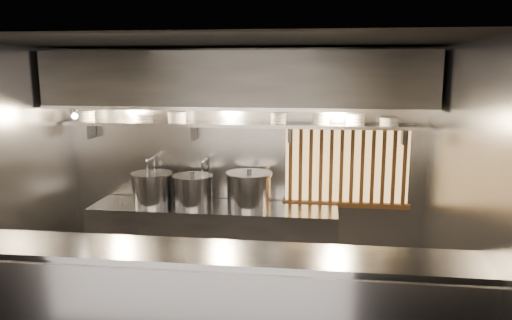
% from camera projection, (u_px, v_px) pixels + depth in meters
% --- Properties ---
extents(ceiling, '(4.50, 4.50, 0.00)m').
position_uv_depth(ceiling, '(217.00, 42.00, 4.61)').
color(ceiling, black).
rests_on(ceiling, wall_back).
extents(wall_back, '(4.50, 0.00, 4.50)m').
position_uv_depth(wall_back, '(243.00, 161.00, 6.32)').
color(wall_back, gray).
rests_on(wall_back, floor).
extents(wall_left, '(0.00, 3.00, 3.00)m').
position_uv_depth(wall_left, '(5.00, 182.00, 5.15)').
color(wall_left, gray).
rests_on(wall_left, floor).
extents(wall_right, '(0.00, 3.00, 3.00)m').
position_uv_depth(wall_right, '(459.00, 197.00, 4.57)').
color(wall_right, gray).
rests_on(wall_right, floor).
extents(serving_counter, '(4.50, 0.56, 1.13)m').
position_uv_depth(serving_counter, '(196.00, 316.00, 4.08)').
color(serving_counter, gray).
rests_on(serving_counter, floor).
extents(cooking_bench, '(3.00, 0.70, 0.90)m').
position_uv_depth(cooking_bench, '(214.00, 241.00, 6.18)').
color(cooking_bench, gray).
rests_on(cooking_bench, floor).
extents(bowl_shelf, '(4.40, 0.34, 0.04)m').
position_uv_depth(bowl_shelf, '(240.00, 125.00, 6.06)').
color(bowl_shelf, gray).
rests_on(bowl_shelf, wall_back).
extents(exhaust_hood, '(4.40, 0.81, 0.65)m').
position_uv_depth(exhaust_hood, '(237.00, 80.00, 5.75)').
color(exhaust_hood, '#2D2D30').
rests_on(exhaust_hood, ceiling).
extents(wood_screen, '(1.56, 0.09, 1.04)m').
position_uv_depth(wood_screen, '(347.00, 166.00, 6.12)').
color(wood_screen, '#FFC972').
rests_on(wood_screen, wall_back).
extents(faucet_left, '(0.04, 0.30, 0.50)m').
position_uv_depth(faucet_left, '(152.00, 168.00, 6.36)').
color(faucet_left, silver).
rests_on(faucet_left, wall_back).
extents(faucet_right, '(0.04, 0.30, 0.50)m').
position_uv_depth(faucet_right, '(206.00, 169.00, 6.27)').
color(faucet_right, silver).
rests_on(faucet_right, wall_back).
extents(heat_lamp, '(0.25, 0.35, 0.20)m').
position_uv_depth(heat_lamp, '(73.00, 111.00, 5.81)').
color(heat_lamp, gray).
rests_on(heat_lamp, exhaust_hood).
extents(pendant_bulb, '(0.09, 0.09, 0.19)m').
position_uv_depth(pendant_bulb, '(230.00, 119.00, 5.94)').
color(pendant_bulb, '#2D2D30').
rests_on(pendant_bulb, exhaust_hood).
extents(stock_pot_left, '(0.63, 0.63, 0.44)m').
position_uv_depth(stock_pot_left, '(152.00, 188.00, 6.15)').
color(stock_pot_left, gray).
rests_on(stock_pot_left, cooking_bench).
extents(stock_pot_mid, '(0.63, 0.63, 0.42)m').
position_uv_depth(stock_pot_mid, '(193.00, 190.00, 6.09)').
color(stock_pot_mid, gray).
rests_on(stock_pot_mid, cooking_bench).
extents(stock_pot_right, '(0.66, 0.66, 0.46)m').
position_uv_depth(stock_pot_right, '(249.00, 189.00, 6.04)').
color(stock_pot_right, gray).
rests_on(stock_pot_right, cooking_bench).
extents(bowl_stack_0, '(0.22, 0.22, 0.13)m').
position_uv_depth(bowl_stack_0, '(86.00, 116.00, 6.30)').
color(bowl_stack_0, white).
rests_on(bowl_stack_0, bowl_shelf).
extents(bowl_stack_1, '(0.24, 0.24, 0.09)m').
position_uv_depth(bowl_stack_1, '(144.00, 118.00, 6.20)').
color(bowl_stack_1, white).
rests_on(bowl_stack_1, bowl_shelf).
extents(bowl_stack_2, '(0.24, 0.24, 0.13)m').
position_uv_depth(bowl_stack_2, '(177.00, 117.00, 6.15)').
color(bowl_stack_2, white).
rests_on(bowl_stack_2, bowl_shelf).
extents(bowl_stack_3, '(0.20, 0.20, 0.13)m').
position_uv_depth(bowl_stack_3, '(278.00, 118.00, 5.99)').
color(bowl_stack_3, white).
rests_on(bowl_stack_3, bowl_shelf).
extents(bowl_stack_4, '(0.21, 0.21, 0.17)m').
position_uv_depth(bowl_stack_4, '(321.00, 117.00, 5.92)').
color(bowl_stack_4, white).
rests_on(bowl_stack_4, bowl_shelf).
extents(bowl_stack_5, '(0.24, 0.24, 0.13)m').
position_uv_depth(bowl_stack_5, '(355.00, 119.00, 5.87)').
color(bowl_stack_5, white).
rests_on(bowl_stack_5, bowl_shelf).
extents(bowl_stack_6, '(0.23, 0.23, 0.09)m').
position_uv_depth(bowl_stack_6, '(389.00, 121.00, 5.82)').
color(bowl_stack_6, white).
rests_on(bowl_stack_6, bowl_shelf).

